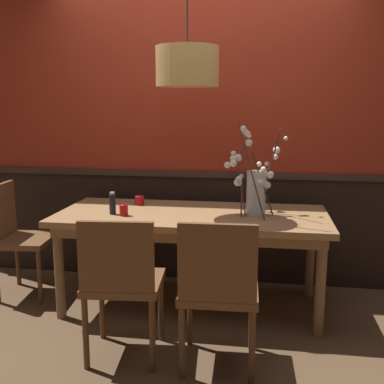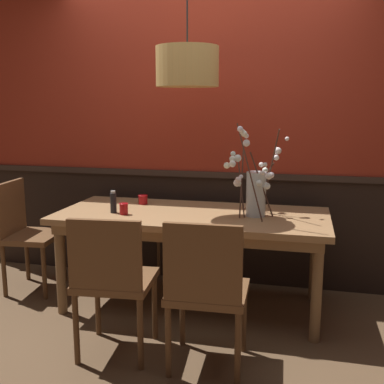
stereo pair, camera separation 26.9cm
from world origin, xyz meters
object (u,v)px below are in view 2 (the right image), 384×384
chair_near_side_left (112,277)px  candle_holder_nearer_edge (143,199)px  chair_head_west_end (25,229)px  condiment_bottle (113,202)px  pendant_lamp (187,67)px  dining_table (192,223)px  chair_far_side_right (246,219)px  candle_holder_nearer_center (124,209)px  chair_far_side_left (184,214)px  vase_with_blossoms (255,189)px  chair_near_side_right (206,287)px

chair_near_side_left → candle_holder_nearer_edge: (-0.17, 1.05, 0.26)m
chair_head_west_end → condiment_bottle: (0.87, -0.15, 0.30)m
pendant_lamp → chair_head_west_end: bearing=179.0°
dining_table → candle_holder_nearer_edge: (-0.46, 0.22, 0.12)m
chair_far_side_right → candle_holder_nearer_center: chair_far_side_right is taller
chair_near_side_left → chair_far_side_left: bearing=89.7°
candle_holder_nearer_center → pendant_lamp: size_ratio=0.07×
condiment_bottle → vase_with_blossoms: bearing=7.9°
candle_holder_nearer_center → condiment_bottle: 0.11m
chair_far_side_right → candle_holder_nearer_edge: size_ratio=11.67×
vase_with_blossoms → pendant_lamp: pendant_lamp is taller
chair_head_west_end → chair_far_side_right: (1.74, 0.82, -0.01)m
chair_far_side_left → candle_holder_nearer_edge: bearing=-106.4°
chair_near_side_left → condiment_bottle: bearing=111.9°
chair_near_side_right → chair_far_side_right: 1.68m
chair_near_side_right → candle_holder_nearer_center: size_ratio=10.79×
chair_far_side_left → candle_holder_nearer_edge: chair_far_side_left is taller
condiment_bottle → dining_table: bearing=13.3°
dining_table → vase_with_blossoms: (0.46, 0.01, 0.28)m
chair_near_side_right → chair_far_side_right: size_ratio=1.00×
chair_near_side_left → vase_with_blossoms: 1.21m
vase_with_blossoms → chair_near_side_left: bearing=-131.7°
chair_head_west_end → chair_far_side_left: size_ratio=0.96×
candle_holder_nearer_edge → pendant_lamp: bearing=-27.6°
dining_table → candle_holder_nearer_center: bearing=-160.5°
condiment_bottle → candle_holder_nearer_center: bearing=-19.3°
candle_holder_nearer_center → condiment_bottle: size_ratio=0.51×
dining_table → chair_near_side_left: 0.90m
chair_near_side_right → pendant_lamp: pendant_lamp is taller
dining_table → chair_head_west_end: (-1.44, 0.01, -0.14)m
chair_head_west_end → pendant_lamp: pendant_lamp is taller
chair_head_west_end → chair_near_side_right: bearing=-26.7°
vase_with_blossoms → candle_holder_nearer_center: 0.97m
chair_head_west_end → candle_holder_nearer_edge: bearing=11.6°
vase_with_blossoms → pendant_lamp: size_ratio=0.58×
chair_far_side_right → vase_with_blossoms: vase_with_blossoms is taller
candle_holder_nearer_center → candle_holder_nearer_edge: bearing=88.0°
chair_near_side_right → pendant_lamp: bearing=110.8°
chair_near_side_left → condiment_bottle: (-0.28, 0.70, 0.30)m
dining_table → chair_near_side_left: size_ratio=2.23×
chair_far_side_right → chair_far_side_left: bearing=-179.8°
chair_near_side_left → chair_far_side_right: (0.60, 1.67, -0.01)m
candle_holder_nearer_edge → pendant_lamp: (0.43, -0.23, 1.02)m
chair_near_side_left → chair_far_side_right: size_ratio=0.99×
chair_far_side_right → condiment_bottle: bearing=-132.2°
chair_near_side_left → chair_near_side_right: chair_near_side_right is taller
candle_holder_nearer_center → condiment_bottle: condiment_bottle is taller
pendant_lamp → vase_with_blossoms: bearing=2.3°
chair_far_side_left → condiment_bottle: size_ratio=5.75×
chair_far_side_left → chair_far_side_right: 0.59m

